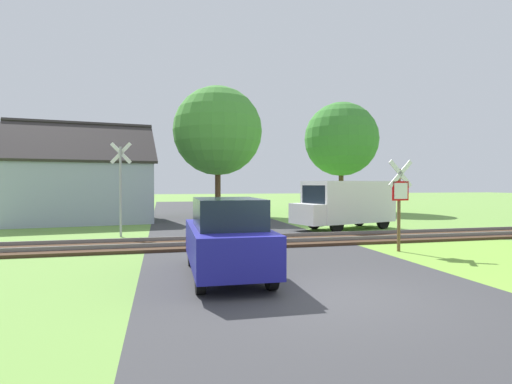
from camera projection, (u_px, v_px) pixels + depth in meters
The scene contains 10 objects.
ground_plane at pixel (328, 296), 7.44m from camera, with size 160.00×160.00×0.00m, color #6B9942.
road_asphalt at pixel (294, 273), 9.39m from camera, with size 7.05×80.00×0.01m, color #38383A.
rail_track at pixel (249, 242), 14.14m from camera, with size 60.00×2.60×0.22m.
stop_sign_near at pixel (400, 198), 12.36m from camera, with size 0.88×0.18×2.86m.
crossing_sign_far at pixel (121, 182), 15.88m from camera, with size 0.85×0.27×3.78m.
house at pixel (82, 189), 22.36m from camera, with size 8.39×7.13×5.61m.
tree_far at pixel (341, 139), 30.87m from camera, with size 5.68×5.68×8.43m.
tree_center at pixel (218, 131), 26.25m from camera, with size 5.83×5.83×8.52m.
mail_truck at pixel (346, 203), 18.58m from camera, with size 5.23×3.18×2.24m.
parked_car at pixel (227, 237), 9.02m from camera, with size 1.71×4.03×1.78m.
Camera 1 is at (-3.04, -6.89, 2.09)m, focal length 28.00 mm.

